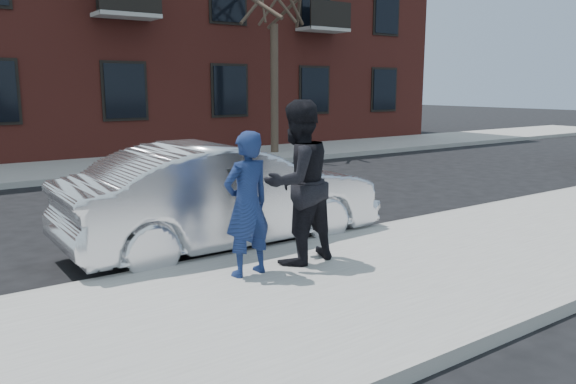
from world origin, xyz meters
TOP-DOWN VIEW (x-y plane):
  - ground at (0.00, 0.00)m, footprint 100.00×100.00m
  - near_sidewalk at (0.00, -0.25)m, footprint 50.00×3.50m
  - near_curb at (0.00, 1.55)m, footprint 50.00×0.10m
  - far_sidewalk at (0.00, 11.25)m, footprint 50.00×3.50m
  - far_curb at (0.00, 9.45)m, footprint 50.00×0.10m
  - silver_sedan at (-2.16, 2.30)m, footprint 4.72×1.66m
  - man_hoodie at (-2.75, 0.68)m, footprint 0.66×0.52m
  - man_peacoat at (-1.98, 0.75)m, footprint 1.08×0.89m

SIDE VIEW (x-z plane):
  - ground at x=0.00m, z-range 0.00..0.00m
  - near_sidewalk at x=0.00m, z-range 0.00..0.15m
  - near_curb at x=0.00m, z-range 0.00..0.15m
  - far_sidewalk at x=0.00m, z-range 0.00..0.15m
  - far_curb at x=0.00m, z-range 0.00..0.15m
  - silver_sedan at x=-2.16m, z-range 0.00..1.55m
  - man_hoodie at x=-2.75m, z-range 0.15..1.86m
  - man_peacoat at x=-1.98m, z-range 0.15..2.20m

